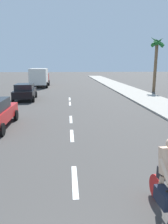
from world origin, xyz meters
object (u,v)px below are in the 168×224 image
(parked_car_black, at_px, (25,91))
(delivery_truck, at_px, (40,77))
(cyclist, at_px, (167,182))
(palm_tree_far, at_px, (156,50))

(parked_car_black, relative_size, delivery_truck, 0.70)
(cyclist, bearing_deg, delivery_truck, -79.75)
(parked_car_black, height_order, palm_tree_far, palm_tree_far)
(palm_tree_far, bearing_deg, cyclist, -111.72)
(delivery_truck, xyz_separation_m, palm_tree_far, (15.11, -7.10, 3.56))
(parked_car_black, xyz_separation_m, delivery_truck, (-0.14, 12.22, 0.66))
(cyclist, distance_m, delivery_truck, 29.60)
(cyclist, relative_size, parked_car_black, 0.41)
(cyclist, xyz_separation_m, parked_car_black, (-6.29, 16.66, 0.01))
(cyclist, bearing_deg, parked_car_black, -71.61)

